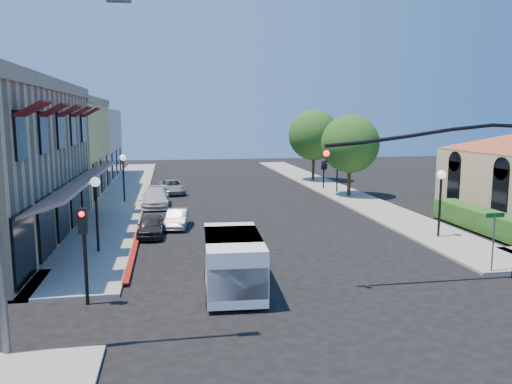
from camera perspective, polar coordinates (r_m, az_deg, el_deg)
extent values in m
plane|color=black|center=(17.28, 8.43, -12.72)|extent=(120.00, 120.00, 0.00)
cube|color=gray|center=(42.86, -14.57, -0.04)|extent=(3.50, 50.00, 0.12)
cube|color=gray|center=(44.92, 8.27, 0.52)|extent=(3.50, 50.00, 0.12)
cube|color=maroon|center=(24.15, -13.75, -6.69)|extent=(0.25, 10.00, 0.06)
cube|color=tan|center=(26.88, -22.08, 11.25)|extent=(0.50, 18.20, 0.60)
cube|color=#561416|center=(26.83, -19.32, 1.22)|extent=(1.75, 17.00, 0.67)
cube|color=#511013|center=(19.85, -24.12, 8.70)|extent=(1.02, 1.50, 0.60)
cube|color=#511013|center=(23.17, -22.06, 8.69)|extent=(1.02, 1.50, 0.60)
cube|color=#511013|center=(26.50, -20.52, 8.67)|extent=(1.02, 1.50, 0.60)
cube|color=#511013|center=(29.85, -19.33, 8.65)|extent=(1.02, 1.50, 0.60)
cube|color=#511013|center=(33.21, -18.38, 8.63)|extent=(1.02, 1.50, 0.60)
cube|color=black|center=(20.04, -25.00, -5.66)|extent=(0.12, 2.60, 2.60)
cube|color=black|center=(23.25, -22.85, -3.65)|extent=(0.12, 2.60, 2.60)
cube|color=black|center=(26.51, -21.23, -2.13)|extent=(0.12, 2.60, 2.60)
cube|color=black|center=(29.80, -19.96, -0.94)|extent=(0.12, 2.60, 2.60)
cube|color=black|center=(33.12, -18.96, 0.01)|extent=(0.12, 2.60, 2.60)
cube|color=#DDC263|center=(42.61, -23.97, 4.51)|extent=(10.00, 12.00, 7.60)
cube|color=beige|center=(54.33, -20.91, 5.07)|extent=(10.00, 12.00, 7.00)
cube|color=black|center=(33.48, 26.11, 0.03)|extent=(0.12, 1.40, 2.80)
cube|color=black|center=(37.59, 21.66, 1.14)|extent=(0.12, 1.40, 2.80)
cube|color=#1F4814|center=(30.20, 24.42, -4.17)|extent=(1.40, 8.00, 1.10)
cylinder|color=#3A2817|center=(40.13, 10.58, 0.95)|extent=(0.28, 0.28, 2.10)
sphere|color=#1F4814|center=(39.85, 10.70, 5.44)|extent=(4.56, 4.56, 4.56)
cylinder|color=#3A2817|center=(49.55, 6.56, 2.55)|extent=(0.28, 0.28, 2.27)
sphere|color=#1F4814|center=(49.31, 6.62, 6.50)|extent=(4.94, 4.94, 4.94)
cylinder|color=black|center=(19.16, 19.15, 6.16)|extent=(7.80, 0.14, 0.14)
imported|color=black|center=(17.67, 7.85, 3.47)|extent=(0.20, 0.16, 1.00)
sphere|color=#FF0C0C|center=(17.47, 8.05, 4.39)|extent=(0.22, 0.22, 0.22)
cylinder|color=black|center=(17.65, -18.91, -7.50)|extent=(0.12, 0.12, 3.00)
cube|color=black|center=(17.18, -19.21, -3.14)|extent=(0.28, 0.22, 0.85)
sphere|color=#FF0C0C|center=(17.02, -19.31, -2.40)|extent=(0.18, 0.18, 0.18)
cylinder|color=#595B5E|center=(22.14, 25.47, -5.33)|extent=(0.06, 0.06, 2.50)
cube|color=#0C591E|center=(21.91, 25.67, -2.41)|extent=(0.80, 0.04, 0.18)
cylinder|color=black|center=(23.95, -17.71, -3.04)|extent=(0.12, 0.12, 3.20)
sphere|color=white|center=(23.68, -17.90, 1.11)|extent=(0.44, 0.44, 0.44)
cylinder|color=black|center=(37.70, -14.88, 1.17)|extent=(0.12, 0.12, 3.20)
sphere|color=white|center=(37.52, -14.98, 3.82)|extent=(0.44, 0.44, 0.44)
cylinder|color=black|center=(27.37, 20.25, -1.76)|extent=(0.12, 0.12, 3.20)
sphere|color=white|center=(27.13, 20.44, 1.88)|extent=(0.44, 0.44, 0.44)
cylinder|color=black|center=(41.83, 9.26, 2.04)|extent=(0.12, 0.12, 3.20)
sphere|color=white|center=(41.67, 9.32, 4.43)|extent=(0.44, 0.44, 0.44)
cube|color=white|center=(18.19, -2.64, -7.89)|extent=(2.23, 4.70, 1.88)
cube|color=white|center=(16.33, -2.13, -10.20)|extent=(1.96, 0.73, 1.04)
cube|color=black|center=(16.52, -2.24, -8.08)|extent=(1.78, 0.20, 0.94)
cube|color=black|center=(18.36, -2.72, -6.21)|extent=(2.15, 2.82, 0.94)
cylinder|color=black|center=(16.90, -5.30, -11.90)|extent=(0.30, 0.70, 0.69)
cylinder|color=black|center=(19.87, -5.54, -8.76)|extent=(0.30, 0.70, 0.69)
cylinder|color=black|center=(17.03, 0.81, -11.71)|extent=(0.30, 0.70, 0.69)
cylinder|color=black|center=(19.97, -0.38, -8.62)|extent=(0.30, 0.70, 0.69)
imported|color=black|center=(26.95, -11.88, -3.82)|extent=(1.52, 3.37, 1.12)
imported|color=#AFB2B5|center=(28.84, -8.97, -3.01)|extent=(1.52, 3.29, 1.04)
imported|color=beige|center=(35.72, -11.41, -0.65)|extent=(1.87, 4.50, 1.30)
imported|color=#979A9C|center=(41.65, -9.58, 0.58)|extent=(2.34, 4.28, 1.14)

